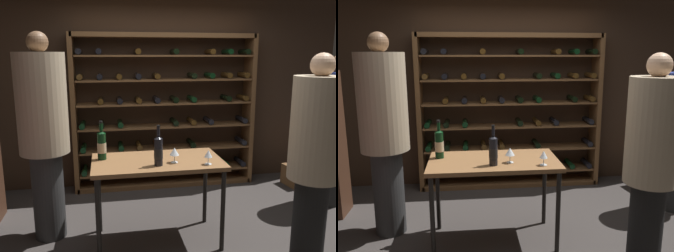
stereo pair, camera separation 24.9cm
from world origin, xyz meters
The scene contains 12 objects.
ground_plane centered at (0.00, 0.00, 0.00)m, with size 9.40×9.40×0.00m, color #383330.
back_wall centered at (0.00, 1.70, 1.46)m, with size 5.36×0.10×2.93m, color #3D2B1E.
wine_rack centered at (0.05, 1.49, 1.05)m, with size 2.52×0.32×2.12m.
tasting_table centered at (-0.29, -0.01, 0.76)m, with size 1.25×0.68×0.85m.
person_host_in_suit centered at (1.94, 0.49, 1.01)m, with size 0.48×0.48×1.84m.
person_guest_blue_shirt centered at (-1.36, 0.28, 1.14)m, with size 0.48×0.48×2.06m.
person_guest_plum_blouse centered at (0.96, -0.64, 1.03)m, with size 0.43×0.43×1.86m.
wine_crate centered at (2.00, 1.13, 0.14)m, with size 0.48×0.34×0.29m, color brown.
wine_bottle_amber_reserve centered at (-0.30, -0.18, 0.99)m, with size 0.08×0.08×0.38m.
wine_bottle_green_slim centered at (-0.81, 0.11, 0.99)m, with size 0.09×0.09×0.38m.
wine_glass_stemmed_right centered at (-0.14, -0.12, 0.95)m, with size 0.09×0.09×0.14m.
wine_glass_stemmed_center centered at (0.16, -0.23, 0.94)m, with size 0.07×0.07×0.14m.
Camera 1 is at (-0.76, -3.16, 1.84)m, focal length 36.83 mm.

